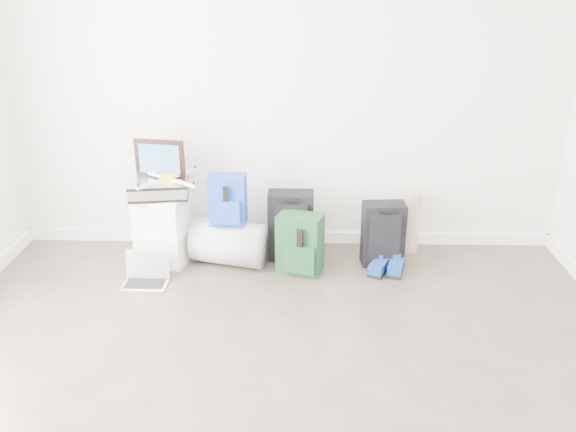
{
  "coord_description": "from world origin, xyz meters",
  "views": [
    {
      "loc": [
        0.14,
        -2.33,
        2.2
      ],
      "look_at": [
        0.03,
        1.9,
        0.48
      ],
      "focal_mm": 38.0,
      "sensor_mm": 36.0,
      "label": 1
    }
  ],
  "objects_px": {
    "carry_on": "(383,234)",
    "duffel_bag": "(230,243)",
    "briefcase": "(159,189)",
    "boxes_stack": "(162,229)",
    "laptop": "(146,276)",
    "large_suitcase": "(291,226)"
  },
  "relations": [
    {
      "from": "carry_on",
      "to": "duffel_bag",
      "type": "bearing_deg",
      "value": 176.7
    },
    {
      "from": "briefcase",
      "to": "duffel_bag",
      "type": "distance_m",
      "value": 0.7
    },
    {
      "from": "boxes_stack",
      "to": "carry_on",
      "type": "bearing_deg",
      "value": 12.03
    },
    {
      "from": "laptop",
      "to": "carry_on",
      "type": "bearing_deg",
      "value": 12.4
    },
    {
      "from": "boxes_stack",
      "to": "carry_on",
      "type": "relative_size",
      "value": 1.1
    },
    {
      "from": "large_suitcase",
      "to": "boxes_stack",
      "type": "bearing_deg",
      "value": -173.87
    },
    {
      "from": "boxes_stack",
      "to": "briefcase",
      "type": "bearing_deg",
      "value": 0.0
    },
    {
      "from": "briefcase",
      "to": "large_suitcase",
      "type": "bearing_deg",
      "value": -2.25
    },
    {
      "from": "briefcase",
      "to": "large_suitcase",
      "type": "height_order",
      "value": "briefcase"
    },
    {
      "from": "carry_on",
      "to": "laptop",
      "type": "relative_size",
      "value": 1.53
    },
    {
      "from": "briefcase",
      "to": "laptop",
      "type": "bearing_deg",
      "value": -107.42
    },
    {
      "from": "duffel_bag",
      "to": "large_suitcase",
      "type": "height_order",
      "value": "large_suitcase"
    },
    {
      "from": "duffel_bag",
      "to": "carry_on",
      "type": "distance_m",
      "value": 1.22
    },
    {
      "from": "large_suitcase",
      "to": "carry_on",
      "type": "bearing_deg",
      "value": -6.86
    },
    {
      "from": "large_suitcase",
      "to": "carry_on",
      "type": "xyz_separation_m",
      "value": [
        0.73,
        -0.09,
        -0.02
      ]
    },
    {
      "from": "briefcase",
      "to": "duffel_bag",
      "type": "bearing_deg",
      "value": -9.42
    },
    {
      "from": "carry_on",
      "to": "briefcase",
      "type": "bearing_deg",
      "value": 175.95
    },
    {
      "from": "boxes_stack",
      "to": "large_suitcase",
      "type": "relative_size",
      "value": 1.0
    },
    {
      "from": "duffel_bag",
      "to": "carry_on",
      "type": "bearing_deg",
      "value": 16.84
    },
    {
      "from": "boxes_stack",
      "to": "laptop",
      "type": "relative_size",
      "value": 1.68
    },
    {
      "from": "briefcase",
      "to": "boxes_stack",
      "type": "bearing_deg",
      "value": 0.0
    },
    {
      "from": "boxes_stack",
      "to": "carry_on",
      "type": "height_order",
      "value": "boxes_stack"
    }
  ]
}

